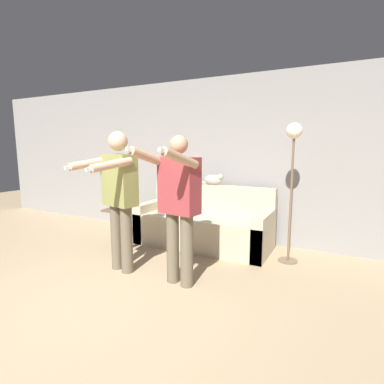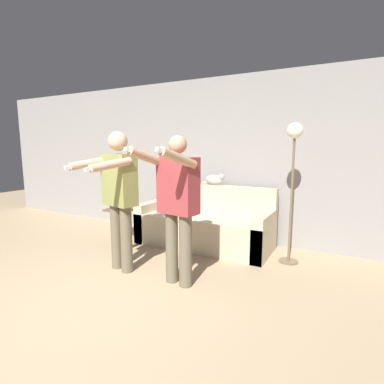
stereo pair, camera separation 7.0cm
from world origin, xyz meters
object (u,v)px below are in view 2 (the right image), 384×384
person_left (118,192)px  floor_lamp (294,156)px  couch (205,226)px  person_right (177,201)px  cat (215,180)px  side_table (121,217)px  cup (118,206)px

person_left → floor_lamp: bearing=47.1°
couch → person_left: bearing=-110.3°
person_right → cat: person_right is taller
person_left → person_right: 0.82m
person_right → floor_lamp: size_ratio=0.90×
cat → side_table: cat is taller
cat → person_left: bearing=-107.7°
side_table → cup: cup is taller
person_left → cat: size_ratio=4.17×
cat → side_table: 1.68m
person_right → cat: 1.67m
person_left → person_right: (0.81, -0.00, -0.03)m
side_table → couch: bearing=13.7°
couch → floor_lamp: bearing=-4.5°
side_table → cup: (-0.03, -0.00, 0.19)m
person_left → side_table: size_ratio=3.36×
couch → person_right: size_ratio=1.25×
person_left → side_table: 1.48m
person_right → side_table: (-1.70, 1.01, -0.59)m
floor_lamp → cup: 2.84m
person_right → cup: (-1.73, 1.00, -0.40)m
side_table → person_left: bearing=-48.6°
cup → cat: bearing=24.0°
floor_lamp → cat: bearing=162.2°
side_table → person_right: bearing=-30.6°
couch → side_table: couch is taller
couch → side_table: size_ratio=4.06×
couch → cup: (-1.42, -0.34, 0.25)m
floor_lamp → couch: bearing=175.5°
cup → couch: bearing=13.5°
floor_lamp → cup: (-2.70, -0.24, -0.85)m
person_left → cup: size_ratio=19.31×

